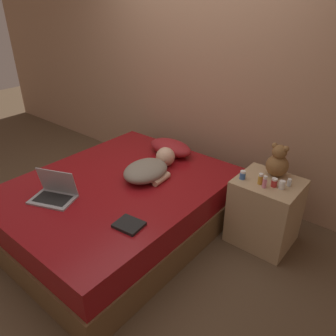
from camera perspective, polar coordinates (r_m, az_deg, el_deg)
ground_plane at (r=3.29m, az=-8.28°, el=-10.10°), size 12.00×12.00×0.00m
wall_back at (r=3.64m, az=5.83°, el=16.59°), size 8.00×0.06×2.60m
bed at (r=3.14m, az=-8.59°, el=-6.51°), size 1.61×2.02×0.50m
nightstand at (r=3.05m, az=16.48°, el=-7.24°), size 0.53×0.48×0.62m
pillow at (r=3.46m, az=0.48°, el=3.57°), size 0.50×0.28×0.15m
person_lying at (r=3.05m, az=-3.11°, el=0.03°), size 0.39×0.65×0.19m
laptop at (r=2.88m, az=-19.17°, el=-4.06°), size 0.41×0.35×0.24m
teddy_bear at (r=2.94m, az=18.56°, el=0.95°), size 0.19×0.19×0.29m
bottle_red at (r=2.81m, az=18.02°, el=-2.41°), size 0.05×0.05×0.07m
bottle_clear at (r=2.86m, az=20.36°, el=-2.37°), size 0.03×0.03×0.06m
bottle_blue at (r=2.85m, az=12.87°, el=-1.20°), size 0.05×0.05×0.07m
bottle_pink at (r=2.76m, az=16.50°, el=-2.36°), size 0.03×0.03×0.11m
bottle_amber at (r=2.81m, az=15.79°, el=-1.83°), size 0.04×0.04×0.10m
bottle_white at (r=2.80m, az=19.22°, el=-2.79°), size 0.05×0.05×0.07m
book at (r=2.46m, az=-6.82°, el=-9.78°), size 0.22×0.19×0.02m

